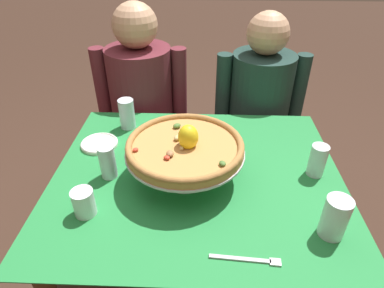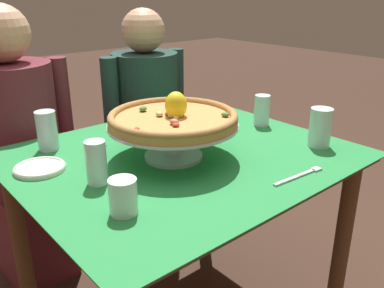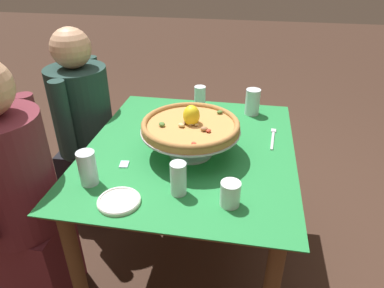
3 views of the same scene
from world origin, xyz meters
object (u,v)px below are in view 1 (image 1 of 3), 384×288
at_px(water_glass_back_left, 127,116).
at_px(pizza, 185,146).
at_px(side_plate, 99,143).
at_px(water_glass_side_right, 317,162).
at_px(sugar_packet, 157,137).
at_px(water_glass_front_left, 84,204).
at_px(diner_right, 257,122).
at_px(diner_left, 143,115).
at_px(pizza_stand, 185,158).
at_px(water_glass_side_left, 108,164).
at_px(water_glass_front_right, 334,220).
at_px(dinner_fork, 249,260).

bearing_deg(water_glass_back_left, pizza, -50.57).
bearing_deg(water_glass_back_left, side_plate, -121.59).
distance_m(water_glass_side_right, sugar_packet, 0.67).
xyz_separation_m(water_glass_front_left, diner_right, (0.69, 0.89, -0.21)).
height_order(water_glass_back_left, diner_left, diner_left).
relative_size(pizza_stand, water_glass_side_left, 3.27).
height_order(pizza, water_glass_front_right, pizza).
relative_size(water_glass_front_left, diner_right, 0.08).
distance_m(dinner_fork, diner_left, 1.18).
height_order(sugar_packet, diner_right, diner_right).
height_order(water_glass_side_right, dinner_fork, water_glass_side_right).
bearing_deg(pizza_stand, diner_left, 112.03).
xyz_separation_m(water_glass_side_left, diner_right, (0.66, 0.70, -0.22)).
distance_m(water_glass_side_left, sugar_packet, 0.31).
relative_size(water_glass_front_left, water_glass_side_right, 0.74).
bearing_deg(diner_left, side_plate, -100.67).
xyz_separation_m(pizza, dinner_fork, (0.20, -0.36, -0.14)).
height_order(pizza_stand, dinner_fork, pizza_stand).
xyz_separation_m(pizza_stand, diner_right, (0.37, 0.70, -0.25)).
bearing_deg(diner_left, water_glass_back_left, -90.18).
bearing_deg(diner_right, water_glass_side_left, -133.05).
height_order(pizza, diner_left, diner_left).
distance_m(water_glass_front_left, sugar_packet, 0.49).
distance_m(water_glass_side_left, diner_left, 0.73).
bearing_deg(side_plate, pizza, -26.95).
relative_size(side_plate, sugar_packet, 3.12).
bearing_deg(pizza_stand, water_glass_front_right, -28.96).
distance_m(water_glass_back_left, water_glass_side_right, 0.83).
distance_m(water_glass_front_right, sugar_packet, 0.79).
distance_m(pizza, dinner_fork, 0.44).
height_order(side_plate, diner_right, diner_right).
xyz_separation_m(water_glass_side_right, side_plate, (-0.87, 0.16, -0.05)).
xyz_separation_m(dinner_fork, diner_left, (-0.48, 1.06, -0.14)).
height_order(pizza_stand, water_glass_back_left, water_glass_back_left).
xyz_separation_m(pizza, water_glass_front_left, (-0.32, -0.20, -0.10)).
bearing_deg(diner_right, water_glass_front_left, -127.55).
relative_size(water_glass_back_left, diner_left, 0.11).
bearing_deg(water_glass_side_left, dinner_fork, -36.20).
height_order(water_glass_side_left, water_glass_front_right, water_glass_front_right).
bearing_deg(water_glass_back_left, sugar_packet, -31.38).
bearing_deg(water_glass_front_left, diner_right, 52.45).
height_order(side_plate, sugar_packet, side_plate).
height_order(water_glass_side_left, diner_right, diner_right).
distance_m(water_glass_front_left, dinner_fork, 0.55).
bearing_deg(pizza_stand, water_glass_side_right, 4.13).
bearing_deg(dinner_fork, pizza, 119.03).
xyz_separation_m(dinner_fork, sugar_packet, (-0.34, 0.62, -0.00)).
relative_size(water_glass_side_left, water_glass_back_left, 0.94).
bearing_deg(water_glass_front_left, diner_left, 87.84).
distance_m(water_glass_side_right, diner_right, 0.71).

